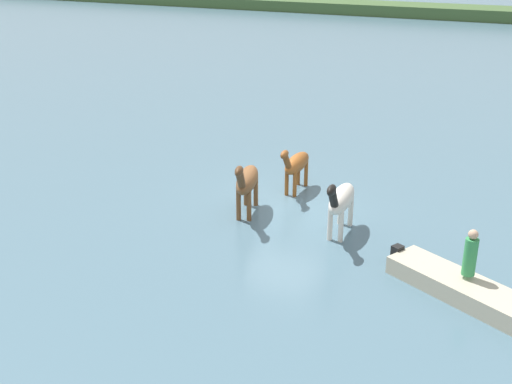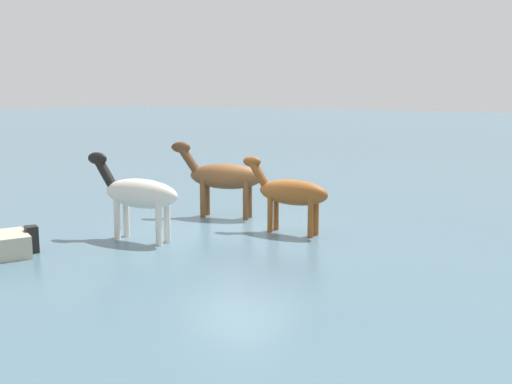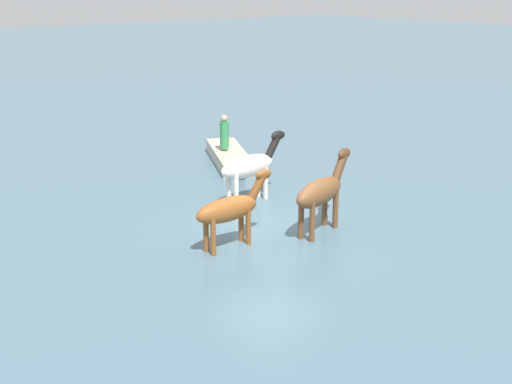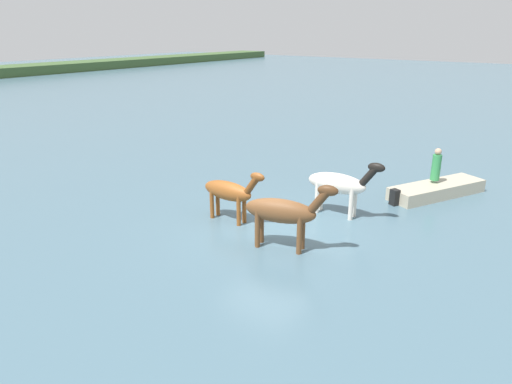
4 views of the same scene
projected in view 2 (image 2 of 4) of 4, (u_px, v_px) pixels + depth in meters
The scene contains 4 objects.
ground_plane at pixel (239, 227), 15.34m from camera, with size 164.32×164.32×0.00m, color #476675.
horse_mid_herd at pixel (223, 177), 16.35m from camera, with size 1.11×2.58×2.00m.
horse_dark_mare at pixel (290, 192), 14.54m from camera, with size 0.56×2.30×1.79m.
horse_dun_straggler at pixel (138, 194), 13.83m from camera, with size 0.72×2.53×1.96m.
Camera 2 is at (12.43, 8.37, 3.42)m, focal length 43.03 mm.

